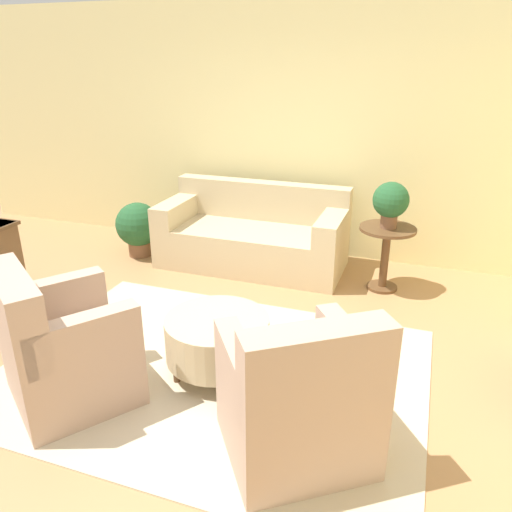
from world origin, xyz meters
TOP-DOWN VIEW (x-y plane):
  - ground_plane at (0.00, 0.00)m, footprint 16.00×16.00m
  - wall_back at (0.00, 2.72)m, footprint 9.32×0.12m
  - rug at (0.00, 0.00)m, footprint 3.09×2.29m
  - couch at (-0.43, 2.09)m, footprint 2.03×0.91m
  - armchair_left at (-0.82, -0.60)m, footprint 1.08×1.07m
  - armchair_right at (0.82, -0.60)m, footprint 1.08×1.07m
  - ottoman_table at (0.04, 0.03)m, footprint 0.76×0.76m
  - side_table at (1.03, 1.91)m, footprint 0.55×0.55m
  - potted_plant_on_side_table at (1.03, 1.91)m, footprint 0.34×0.34m
  - potted_plant_floor at (-1.78, 1.88)m, footprint 0.51×0.51m

SIDE VIEW (x-z plane):
  - ground_plane at x=0.00m, z-range 0.00..0.00m
  - rug at x=0.00m, z-range 0.00..0.01m
  - ottoman_table at x=0.04m, z-range 0.07..0.51m
  - couch at x=-0.43m, z-range -0.12..0.76m
  - potted_plant_floor at x=-1.78m, z-range 0.04..0.68m
  - armchair_left at x=-0.82m, z-range -0.10..0.87m
  - armchair_right at x=0.82m, z-range -0.10..0.87m
  - side_table at x=1.03m, z-range 0.12..0.78m
  - potted_plant_on_side_table at x=1.03m, z-range 0.69..1.14m
  - wall_back at x=0.00m, z-range 0.00..2.80m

